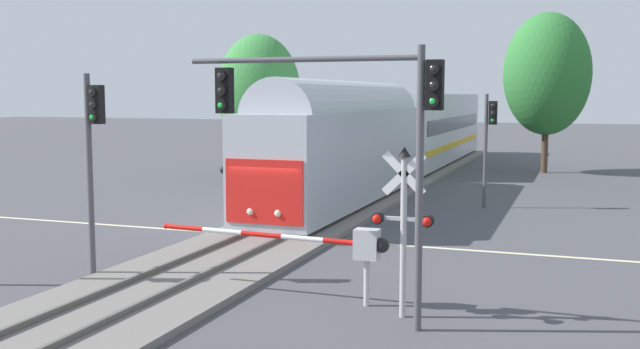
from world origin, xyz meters
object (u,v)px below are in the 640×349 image
crossing_gate_near (340,244)px  crossing_gate_far (246,171)px  traffic_signal_near_right (349,115)px  elm_centre_background (547,74)px  traffic_signal_median (93,143)px  oak_behind_train (259,92)px  commuter_train (399,132)px  traffic_signal_far_side (489,132)px  crossing_signal_mast (403,214)px

crossing_gate_near → crossing_gate_far: crossing_gate_far is taller
traffic_signal_near_right → elm_centre_background: 33.46m
traffic_signal_median → elm_centre_background: elm_centre_background is taller
crossing_gate_far → oak_behind_train: 10.88m
crossing_gate_far → traffic_signal_median: size_ratio=1.17×
commuter_train → crossing_gate_near: size_ratio=6.89×
commuter_train → crossing_gate_far: (-4.48, -10.81, -1.34)m
crossing_gate_far → traffic_signal_near_right: (9.70, -15.33, 3.01)m
traffic_signal_near_right → oak_behind_train: (-13.37, 24.93, 0.57)m
commuter_train → oak_behind_train: size_ratio=4.84×
commuter_train → elm_centre_background: size_ratio=4.09×
traffic_signal_median → traffic_signal_far_side: bearing=62.8°
crossing_gate_near → commuter_train: bearing=100.5°
crossing_gate_far → oak_behind_train: size_ratio=0.75×
traffic_signal_median → oak_behind_train: 24.37m
traffic_signal_near_right → crossing_signal_mast: bearing=38.3°
traffic_signal_far_side → oak_behind_train: (-14.20, 7.54, 1.73)m
traffic_signal_median → crossing_signal_mast: bearing=-3.8°
commuter_train → crossing_gate_near: 25.20m
commuter_train → elm_centre_background: elm_centre_background is taller
traffic_signal_median → oak_behind_train: oak_behind_train is taller
crossing_gate_near → traffic_signal_far_side: size_ratio=1.20×
crossing_gate_far → oak_behind_train: oak_behind_train is taller
traffic_signal_far_side → traffic_signal_near_right: 17.44m
traffic_signal_far_side → elm_centre_background: 16.28m
crossing_gate_near → crossing_gate_far: size_ratio=0.93×
crossing_gate_near → crossing_signal_mast: (1.65, -0.61, 0.90)m
crossing_signal_mast → traffic_signal_far_side: traffic_signal_far_side is taller
crossing_gate_near → traffic_signal_far_side: traffic_signal_far_side is taller
crossing_gate_near → oak_behind_train: bearing=118.4°
crossing_gate_near → elm_centre_background: 32.43m
commuter_train → oak_behind_train: oak_behind_train is taller
traffic_signal_near_right → traffic_signal_median: bearing=169.7°
crossing_gate_near → traffic_signal_far_side: bearing=84.7°
traffic_signal_far_side → traffic_signal_median: bearing=-117.2°
oak_behind_train → traffic_signal_far_side: bearing=-28.0°
crossing_gate_far → elm_centre_background: size_ratio=0.64×
elm_centre_background → crossing_gate_near: bearing=-95.5°
traffic_signal_median → elm_centre_background: 33.55m
crossing_signal_mast → oak_behind_train: bearing=120.8°
traffic_signal_median → traffic_signal_near_right: bearing=-10.3°
oak_behind_train → commuter_train: bearing=8.5°
crossing_signal_mast → traffic_signal_median: (-8.40, 0.56, 1.33)m
commuter_train → crossing_gate_near: (4.57, -24.74, -1.39)m
traffic_signal_far_side → oak_behind_train: size_ratio=0.58×
elm_centre_background → traffic_signal_near_right: bearing=-94.1°
elm_centre_background → crossing_gate_far: bearing=-123.9°
traffic_signal_far_side → commuter_train: bearing=124.7°
traffic_signal_near_right → oak_behind_train: bearing=118.2°
commuter_train → crossing_signal_mast: (6.22, -25.35, -0.49)m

